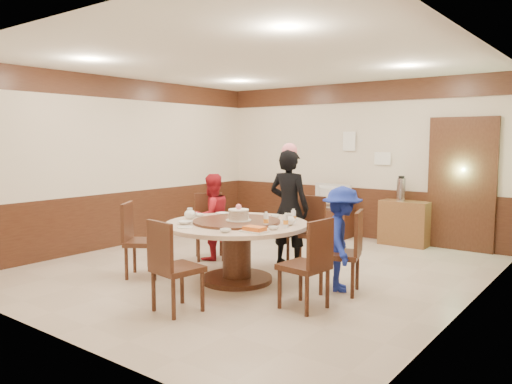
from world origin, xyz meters
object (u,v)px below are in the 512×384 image
Objects in this scene: person_red at (212,217)px; banquet_table at (237,240)px; person_blue at (342,239)px; television at (330,197)px; side_cabinet at (405,223)px; birthday_cake at (239,215)px; thermos at (401,190)px; person_standing at (289,208)px; shrimp_platter at (255,230)px; tv_stand at (330,222)px.

banquet_table is at bearing 71.54° from person_red.
person_red is at bearing 55.74° from person_blue.
side_cabinet is (1.42, 0.03, -0.36)m from television.
birthday_cake reaches higher than side_cabinet.
person_blue is (2.26, -0.21, -0.02)m from person_red.
thermos is at bearing 76.82° from banquet_table.
person_standing reaches higher than television.
person_standing is 1.19m from person_red.
birthday_cake is at bearing -102.67° from thermos.
birthday_cake is 0.39× the size of television.
person_standing reaches higher than person_blue.
side_cabinet is at bearing -113.57° from person_standing.
thermos is (1.34, 0.03, 0.21)m from television.
side_cabinet is (0.31, 3.78, -0.40)m from shrimp_platter.
person_blue reaches higher than side_cabinet.
person_red reaches higher than person_blue.
person_red is at bearing 147.64° from birthday_cake.
person_standing is 5.48× the size of shrimp_platter.
person_red is at bearing 15.97° from person_standing.
banquet_table is at bearing 146.68° from shrimp_platter.
television is at bearing 106.47° from shrimp_platter.
birthday_cake is at bearing 83.96° from person_standing.
tv_stand is at bearing -178.71° from thermos.
thermos is (-0.08, 0.00, 0.56)m from side_cabinet.
thermos is (0.73, 2.32, 0.12)m from person_standing.
person_standing is 2.05× the size of television.
birthday_cake is at bearing 108.24° from television.
banquet_table is at bearing 107.71° from television.
banquet_table is 1.24m from person_red.
thermos is (0.23, 3.78, 0.16)m from shrimp_platter.
person_red reaches higher than side_cabinet.
person_blue is 3.26× the size of thermos.
person_red is 1.60× the size of television.
person_red is at bearing 146.83° from banquet_table.
television is at bearing 0.00° from tv_stand.
person_standing is 1.33m from person_blue.
tv_stand is 1.50m from thermos.
shrimp_platter is (0.54, -0.37, -0.07)m from birthday_cake.
birthday_cake reaches higher than tv_stand.
banquet_table is 3.43m from tv_stand.
thermos is at bearing 86.54° from shrimp_platter.
birthday_cake is (-1.19, -0.47, 0.23)m from person_blue.
person_red is at bearing -123.95° from thermos.
thermos is at bearing 77.33° from birthday_cake.
shrimp_platter is 0.37× the size of television.
shrimp_platter is 3.81m from side_cabinet.
side_cabinet is 2.11× the size of thermos.
birthday_cake is at bearing 145.10° from shrimp_platter.
television is (0.50, 2.69, 0.09)m from person_red.
person_standing is 1.54m from shrimp_platter.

